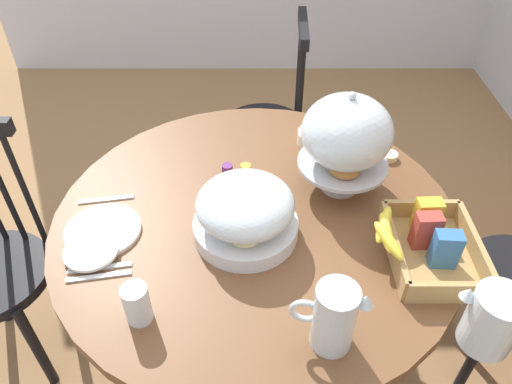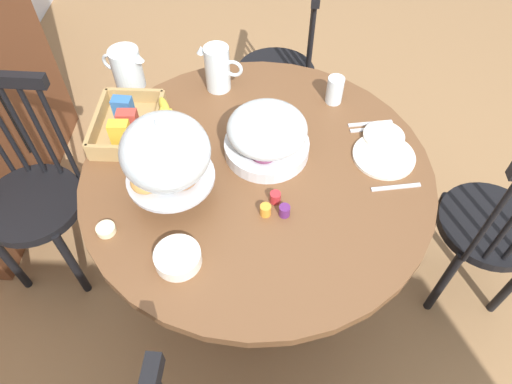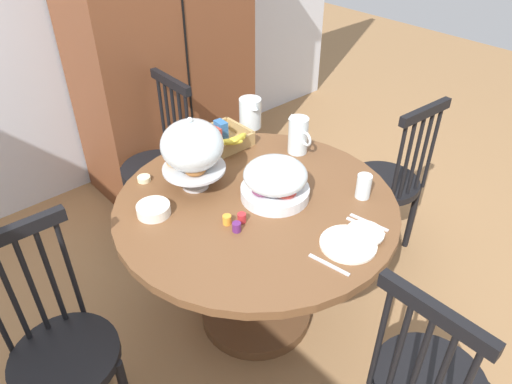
{
  "view_description": "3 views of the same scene",
  "coord_description": "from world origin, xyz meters",
  "px_view_note": "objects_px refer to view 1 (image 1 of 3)",
  "views": [
    {
      "loc": [
        1.09,
        0.08,
        1.74
      ],
      "look_at": [
        -0.06,
        0.08,
        0.74
      ],
      "focal_mm": 33.67,
      "sensor_mm": 36.0,
      "label": 1
    },
    {
      "loc": [
        -1.02,
        0.04,
        1.96
      ],
      "look_at": [
        -0.06,
        0.08,
        0.74
      ],
      "focal_mm": 32.74,
      "sensor_mm": 36.0,
      "label": 2
    },
    {
      "loc": [
        -1.06,
        -1.15,
        1.98
      ],
      "look_at": [
        0.04,
        0.08,
        0.79
      ],
      "focal_mm": 33.57,
      "sensor_mm": 36.0,
      "label": 3
    }
  ],
  "objects_px": {
    "pastry_stand_with_dome": "(347,136)",
    "china_plate_large": "(103,230)",
    "orange_juice_pitcher": "(333,320)",
    "milk_pitcher": "(492,322)",
    "dining_table": "(256,259)",
    "cereal_basket": "(427,243)",
    "china_plate_small": "(91,251)",
    "cereal_bowl": "(317,137)",
    "drinking_glass": "(137,304)",
    "windsor_chair_by_cabinet": "(269,127)",
    "butter_dish": "(389,156)",
    "fruit_platter_covered": "(245,212)"
  },
  "relations": [
    {
      "from": "pastry_stand_with_dome",
      "to": "china_plate_large",
      "type": "bearing_deg",
      "value": -74.11
    },
    {
      "from": "orange_juice_pitcher",
      "to": "milk_pitcher",
      "type": "bearing_deg",
      "value": 89.98
    },
    {
      "from": "dining_table",
      "to": "china_plate_large",
      "type": "xyz_separation_m",
      "value": [
        0.08,
        -0.44,
        0.21
      ]
    },
    {
      "from": "cereal_basket",
      "to": "china_plate_small",
      "type": "height_order",
      "value": "cereal_basket"
    },
    {
      "from": "pastry_stand_with_dome",
      "to": "orange_juice_pitcher",
      "type": "bearing_deg",
      "value": -9.68
    },
    {
      "from": "pastry_stand_with_dome",
      "to": "cereal_bowl",
      "type": "bearing_deg",
      "value": -168.7
    },
    {
      "from": "dining_table",
      "to": "drinking_glass",
      "type": "height_order",
      "value": "drinking_glass"
    },
    {
      "from": "milk_pitcher",
      "to": "china_plate_small",
      "type": "bearing_deg",
      "value": -105.13
    },
    {
      "from": "windsor_chair_by_cabinet",
      "to": "milk_pitcher",
      "type": "relative_size",
      "value": 4.95
    },
    {
      "from": "windsor_chair_by_cabinet",
      "to": "china_plate_large",
      "type": "height_order",
      "value": "windsor_chair_by_cabinet"
    },
    {
      "from": "dining_table",
      "to": "orange_juice_pitcher",
      "type": "distance_m",
      "value": 0.55
    },
    {
      "from": "orange_juice_pitcher",
      "to": "cereal_basket",
      "type": "distance_m",
      "value": 0.4
    },
    {
      "from": "cereal_bowl",
      "to": "pastry_stand_with_dome",
      "type": "bearing_deg",
      "value": 11.3
    },
    {
      "from": "orange_juice_pitcher",
      "to": "cereal_basket",
      "type": "height_order",
      "value": "orange_juice_pitcher"
    },
    {
      "from": "cereal_basket",
      "to": "cereal_bowl",
      "type": "bearing_deg",
      "value": -155.28
    },
    {
      "from": "milk_pitcher",
      "to": "drinking_glass",
      "type": "distance_m",
      "value": 0.82
    },
    {
      "from": "butter_dish",
      "to": "china_plate_large",
      "type": "bearing_deg",
      "value": -68.63
    },
    {
      "from": "pastry_stand_with_dome",
      "to": "cereal_bowl",
      "type": "distance_m",
      "value": 0.31
    },
    {
      "from": "dining_table",
      "to": "china_plate_large",
      "type": "distance_m",
      "value": 0.5
    },
    {
      "from": "fruit_platter_covered",
      "to": "china_plate_small",
      "type": "relative_size",
      "value": 2.0
    },
    {
      "from": "china_plate_small",
      "to": "butter_dish",
      "type": "distance_m",
      "value": 1.02
    },
    {
      "from": "china_plate_large",
      "to": "butter_dish",
      "type": "xyz_separation_m",
      "value": [
        -0.35,
        0.9,
        0.01
      ]
    },
    {
      "from": "pastry_stand_with_dome",
      "to": "cereal_bowl",
      "type": "xyz_separation_m",
      "value": [
        -0.25,
        -0.05,
        -0.18
      ]
    },
    {
      "from": "china_plate_large",
      "to": "orange_juice_pitcher",
      "type": "bearing_deg",
      "value": 60.05
    },
    {
      "from": "windsor_chair_by_cabinet",
      "to": "orange_juice_pitcher",
      "type": "xyz_separation_m",
      "value": [
        1.34,
        0.11,
        0.37
      ]
    },
    {
      "from": "orange_juice_pitcher",
      "to": "cereal_bowl",
      "type": "height_order",
      "value": "orange_juice_pitcher"
    },
    {
      "from": "pastry_stand_with_dome",
      "to": "drinking_glass",
      "type": "relative_size",
      "value": 3.13
    },
    {
      "from": "windsor_chair_by_cabinet",
      "to": "china_plate_small",
      "type": "xyz_separation_m",
      "value": [
        1.08,
        -0.52,
        0.3
      ]
    },
    {
      "from": "windsor_chair_by_cabinet",
      "to": "milk_pitcher",
      "type": "bearing_deg",
      "value": 19.28
    },
    {
      "from": "cereal_basket",
      "to": "drinking_glass",
      "type": "xyz_separation_m",
      "value": [
        0.21,
        -0.75,
        0.01
      ]
    },
    {
      "from": "cereal_basket",
      "to": "china_plate_small",
      "type": "xyz_separation_m",
      "value": [
        0.0,
        -0.92,
        -0.03
      ]
    },
    {
      "from": "milk_pitcher",
      "to": "drinking_glass",
      "type": "relative_size",
      "value": 1.79
    },
    {
      "from": "dining_table",
      "to": "butter_dish",
      "type": "bearing_deg",
      "value": 121.08
    },
    {
      "from": "dining_table",
      "to": "drinking_glass",
      "type": "relative_size",
      "value": 11.12
    },
    {
      "from": "dining_table",
      "to": "cereal_bowl",
      "type": "height_order",
      "value": "cereal_bowl"
    },
    {
      "from": "dining_table",
      "to": "cereal_basket",
      "type": "xyz_separation_m",
      "value": [
        0.16,
        0.47,
        0.25
      ]
    },
    {
      "from": "fruit_platter_covered",
      "to": "orange_juice_pitcher",
      "type": "height_order",
      "value": "orange_juice_pitcher"
    },
    {
      "from": "cereal_bowl",
      "to": "china_plate_large",
      "type": "bearing_deg",
      "value": -55.8
    },
    {
      "from": "cereal_basket",
      "to": "butter_dish",
      "type": "relative_size",
      "value": 5.27
    },
    {
      "from": "china_plate_large",
      "to": "china_plate_small",
      "type": "distance_m",
      "value": 0.09
    },
    {
      "from": "windsor_chair_by_cabinet",
      "to": "butter_dish",
      "type": "distance_m",
      "value": 0.8
    },
    {
      "from": "cereal_basket",
      "to": "milk_pitcher",
      "type": "bearing_deg",
      "value": 13.79
    },
    {
      "from": "orange_juice_pitcher",
      "to": "china_plate_small",
      "type": "height_order",
      "value": "orange_juice_pitcher"
    },
    {
      "from": "pastry_stand_with_dome",
      "to": "china_plate_small",
      "type": "xyz_separation_m",
      "value": [
        0.29,
        -0.72,
        -0.18
      ]
    },
    {
      "from": "pastry_stand_with_dome",
      "to": "dining_table",
      "type": "bearing_deg",
      "value": -64.83
    },
    {
      "from": "fruit_platter_covered",
      "to": "windsor_chair_by_cabinet",
      "type": "bearing_deg",
      "value": 174.71
    },
    {
      "from": "drinking_glass",
      "to": "windsor_chair_by_cabinet",
      "type": "bearing_deg",
      "value": 164.87
    },
    {
      "from": "dining_table",
      "to": "china_plate_small",
      "type": "xyz_separation_m",
      "value": [
        0.17,
        -0.45,
        0.23
      ]
    },
    {
      "from": "milk_pitcher",
      "to": "butter_dish",
      "type": "xyz_separation_m",
      "value": [
        -0.71,
        -0.07,
        -0.06
      ]
    },
    {
      "from": "windsor_chair_by_cabinet",
      "to": "drinking_glass",
      "type": "relative_size",
      "value": 8.86
    }
  ]
}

